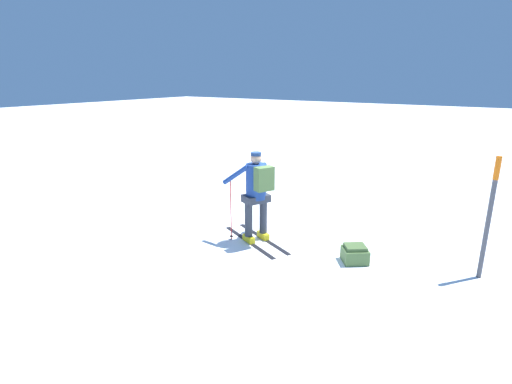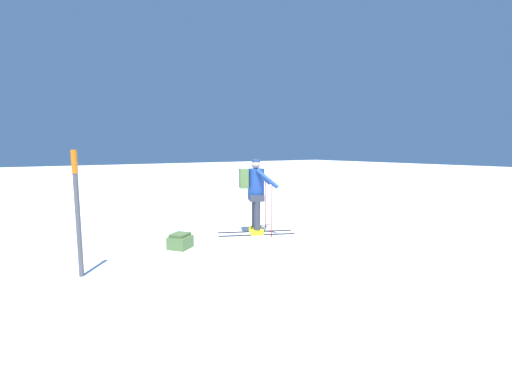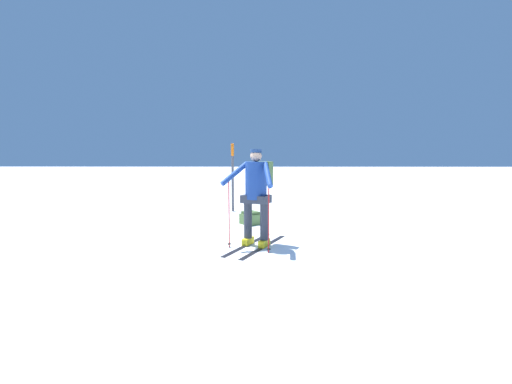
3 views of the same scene
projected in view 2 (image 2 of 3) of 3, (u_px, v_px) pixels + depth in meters
name	position (u px, v px, depth m)	size (l,w,h in m)	color
ground_plane	(268.00, 242.00, 7.29)	(80.00, 80.00, 0.00)	white
skier	(255.00, 190.00, 7.92)	(1.79, 1.21, 1.75)	black
dropped_backpack	(180.00, 241.00, 6.83)	(0.56, 0.55, 0.31)	#4C6B38
trail_marker	(77.00, 204.00, 5.20)	(0.08, 0.08, 1.97)	#4C4C51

